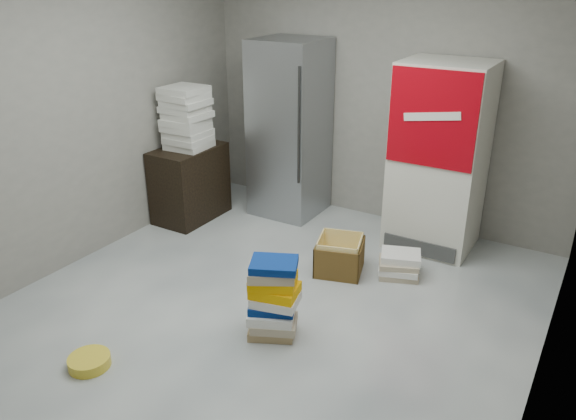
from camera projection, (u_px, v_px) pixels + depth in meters
The scene contains 10 objects.
ground at pixel (248, 326), 4.35m from camera, with size 5.00×5.00×0.00m, color silver.
room_shell at pixel (241, 94), 3.64m from camera, with size 4.04×5.04×2.82m.
steel_fridge at pixel (290, 129), 6.07m from camera, with size 0.70×0.72×1.90m.
coke_cooler at pixel (439, 158), 5.31m from camera, with size 0.80×0.73×1.80m.
wood_shelf at pixel (190, 183), 6.11m from camera, with size 0.50×0.80×0.80m, color black.
supply_box_stack at pixel (186, 118), 5.82m from camera, with size 0.44×0.44×0.65m.
phonebook_stack_main at pixel (273, 298), 4.13m from camera, with size 0.44×0.41×0.63m.
phonebook_stack_side at pixel (399, 265), 5.02m from camera, with size 0.42×0.41×0.22m.
cardboard_box at pixel (339, 258), 5.09m from camera, with size 0.51×0.51×0.33m.
bucket_lid at pixel (89, 361), 3.89m from camera, with size 0.29×0.29×0.08m, color yellow.
Camera 1 is at (2.14, -2.96, 2.54)m, focal length 35.00 mm.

